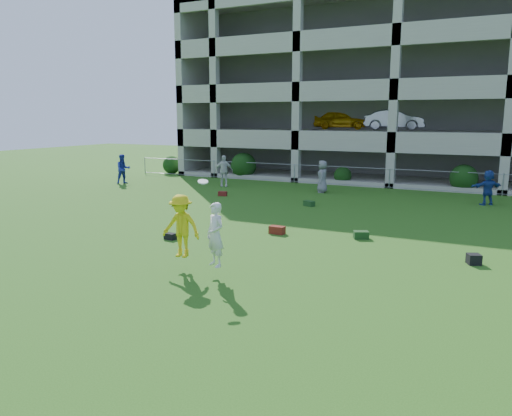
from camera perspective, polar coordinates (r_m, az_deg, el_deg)
The scene contains 15 objects.
ground at distance 12.78m, azimuth -2.84°, elevation -8.67°, with size 100.00×100.00×0.00m, color #235114.
bystander_a at distance 32.51m, azimuth -14.94°, elevation 4.32°, with size 0.90×0.70×1.85m, color #212C99.
bystander_b at distance 30.30m, azimuth -3.73°, elevation 4.26°, with size 1.10×0.46×1.88m, color silver.
bystander_c at distance 27.93m, azimuth 7.60°, elevation 3.58°, with size 0.88×0.57×1.79m, color slate.
bystander_d at distance 26.24m, azimuth 24.98°, elevation 2.13°, with size 1.56×0.50×1.68m, color navy.
bag_red_a at distance 18.04m, azimuth 2.43°, elevation -2.52°, with size 0.55×0.30×0.28m, color #540E0F.
bag_black_b at distance 17.46m, azimuth -9.78°, elevation -3.20°, with size 0.40×0.25×0.22m, color black.
bag_green_c at distance 17.71m, azimuth 11.92°, elevation -3.02°, with size 0.50×0.35×0.26m, color #163914.
crate_d at distance 15.67m, azimuth 23.64°, elevation -5.37°, with size 0.35×0.35×0.30m, color black.
bag_red_f at distance 26.67m, azimuth -3.83°, elevation 1.64°, with size 0.45×0.28×0.24m, color #590F17.
bag_green_g at distance 23.71m, azimuth 6.08°, elevation 0.52°, with size 0.50×0.30×0.25m, color #153A17.
frisbee_contest at distance 13.57m, azimuth -7.61°, elevation -2.29°, with size 2.14×0.85×2.27m.
parking_garage at distance 38.73m, azimuth 18.03°, elevation 12.64°, with size 30.00×14.00×12.00m.
fence at distance 30.32m, azimuth 14.99°, elevation 3.31°, with size 36.06×0.06×1.20m.
shrub_row at distance 30.37m, azimuth 23.88°, elevation 4.49°, with size 34.38×2.52×3.50m.
Camera 1 is at (5.93, -10.52, 4.18)m, focal length 35.00 mm.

